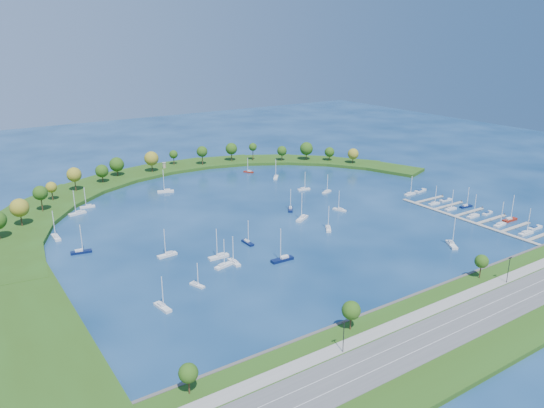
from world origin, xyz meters
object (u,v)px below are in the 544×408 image
moored_boat_12 (282,259)px  docked_boat_2 (500,224)px  moored_boat_1 (81,251)px  moored_boat_4 (249,171)px  moored_boat_3 (197,284)px  moored_boat_13 (340,209)px  dock_system (474,217)px  moored_boat_8 (77,213)px  moored_boat_16 (302,218)px  moored_boat_17 (304,189)px  docked_boat_10 (410,194)px  moored_boat_2 (248,242)px  docked_boat_0 (526,233)px  moored_boat_6 (452,244)px  moored_boat_7 (87,206)px  docked_boat_11 (420,191)px  moored_boat_0 (219,256)px  moored_boat_18 (223,265)px  moored_boat_9 (234,262)px  moored_boat_20 (166,191)px  moored_boat_10 (162,306)px  docked_boat_3 (510,219)px  docked_boat_9 (446,200)px  docked_boat_5 (487,213)px  docked_boat_7 (466,206)px  docked_boat_1 (535,228)px  docked_boat_8 (434,203)px  moored_boat_11 (56,237)px  harbor_tower (164,165)px  moored_boat_15 (328,228)px  docked_boat_4 (473,216)px  moored_boat_5 (167,254)px  docked_boat_6 (451,208)px  moored_boat_19 (290,209)px  moored_boat_14 (276,177)px

moored_boat_12 → docked_boat_2: moored_boat_12 is taller
moored_boat_1 → moored_boat_4: moored_boat_1 is taller
moored_boat_3 → moored_boat_13: size_ratio=0.88×
dock_system → moored_boat_1: moored_boat_1 is taller
moored_boat_8 → moored_boat_16: size_ratio=0.92×
moored_boat_17 → docked_boat_10: (45.64, -42.00, -0.00)m
moored_boat_2 → docked_boat_0: 130.36m
moored_boat_3 → moored_boat_6: size_ratio=0.71×
moored_boat_2 → moored_boat_7: bearing=-153.7°
docked_boat_0 → docked_boat_11: bearing=82.8°
moored_boat_0 → moored_boat_2: (18.11, 6.78, -0.06)m
moored_boat_18 → moored_boat_9: bearing=-8.9°
moored_boat_0 → moored_boat_20: 102.80m
moored_boat_10 → docked_boat_3: 179.55m
docked_boat_9 → docked_boat_5: bearing=-87.7°
moored_boat_1 → docked_boat_7: 196.92m
docked_boat_1 → docked_boat_8: bearing=102.0°
moored_boat_10 → moored_boat_18: moored_boat_10 is taller
moored_boat_10 → moored_boat_11: 88.74m
harbor_tower → moored_boat_8: size_ratio=0.30×
moored_boat_0 → docked_boat_11: size_ratio=1.38×
moored_boat_3 → docked_boat_2: (151.36, -24.08, 0.07)m
dock_system → moored_boat_15: 78.26m
moored_boat_10 → docked_boat_4: size_ratio=1.02×
moored_boat_9 → docked_boat_1: moored_boat_9 is taller
moored_boat_5 → docked_boat_6: moored_boat_5 is taller
moored_boat_15 → docked_boat_2: docked_boat_2 is taller
moored_boat_19 → docked_boat_2: 104.34m
harbor_tower → moored_boat_6: bearing=-74.3°
moored_boat_12 → docked_boat_10: bearing=-161.1°
moored_boat_5 → docked_boat_7: bearing=165.8°
moored_boat_13 → docked_boat_4: docked_boat_4 is taller
moored_boat_0 → moored_boat_8: size_ratio=1.02×
moored_boat_11 → harbor_tower: bearing=-45.8°
docked_boat_0 → docked_boat_9: size_ratio=1.56×
moored_boat_14 → docked_boat_5: size_ratio=1.61×
docked_boat_1 → docked_boat_3: docked_boat_3 is taller
moored_boat_12 → docked_boat_7: (122.41, 2.20, -0.10)m
dock_system → docked_boat_10: docked_boat_10 is taller
moored_boat_0 → moored_boat_18: moored_boat_0 is taller
harbor_tower → moored_boat_1: 140.12m
moored_boat_0 → docked_boat_0: 143.74m
moored_boat_15 → docked_boat_11: size_ratio=1.22×
moored_boat_3 → moored_boat_20: (37.34, 119.24, 0.12)m
moored_boat_4 → docked_boat_0: size_ratio=0.80×
harbor_tower → moored_boat_5: (-54.75, -135.36, -3.08)m
moored_boat_18 → docked_boat_5: bearing=-21.3°
docked_boat_10 → moored_boat_11: bearing=167.1°
moored_boat_14 → moored_boat_0: bearing=-5.6°
moored_boat_9 → moored_boat_17: moored_boat_9 is taller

